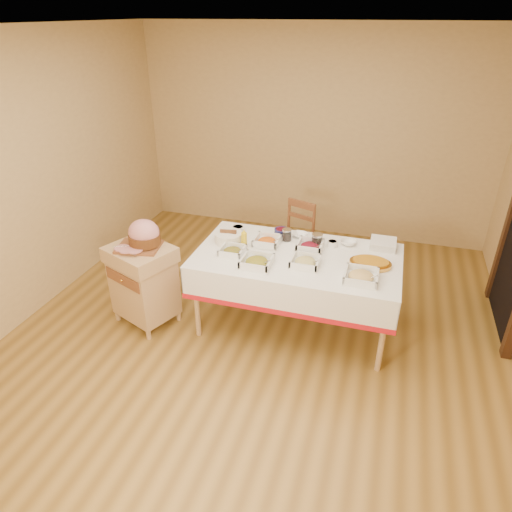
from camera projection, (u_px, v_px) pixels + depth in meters
The scene contains 22 objects.
room_shell at pixel (255, 208), 3.65m from camera, with size 5.00×5.00×5.00m.
dining_table at pixel (297, 271), 4.16m from camera, with size 1.82×1.02×0.76m.
butcher_cart at pixel (144, 280), 4.29m from camera, with size 0.70×0.65×0.80m.
dining_chair at pixel (294, 239), 5.11m from camera, with size 0.48×0.47×0.85m.
ham_on_board at pixel (143, 236), 4.09m from camera, with size 0.40×0.38×0.26m.
serving_dish_a at pixel (232, 251), 4.09m from camera, with size 0.22×0.21×0.09m.
serving_dish_b at pixel (257, 262), 3.91m from camera, with size 0.26×0.26×0.11m.
serving_dish_c at pixel (305, 262), 3.91m from camera, with size 0.24×0.24×0.10m.
serving_dish_d at pixel (361, 276), 3.69m from camera, with size 0.27×0.27×0.10m.
serving_dish_e at pixel (267, 241), 4.25m from camera, with size 0.24×0.23×0.11m.
serving_dish_f at pixel (310, 246), 4.17m from camera, with size 0.24×0.23×0.11m.
small_bowl_left at pixel (238, 229), 4.50m from camera, with size 0.13×0.13×0.06m.
small_bowl_mid at pixel (281, 231), 4.45m from camera, with size 0.14×0.14×0.06m.
small_bowl_right at pixel (332, 243), 4.23m from camera, with size 0.10×0.10×0.05m.
bowl_white_imported at pixel (300, 235), 4.41m from camera, with size 0.15×0.15×0.04m, color white.
bowl_small_imported at pixel (348, 242), 4.25m from camera, with size 0.14×0.14×0.04m, color white.
preserve_jar_left at pixel (287, 235), 4.32m from camera, with size 0.09×0.09×0.11m.
preserve_jar_right at pixel (317, 241), 4.20m from camera, with size 0.10×0.10×0.13m.
mustard_bottle at pixel (244, 239), 4.21m from camera, with size 0.05×0.05×0.17m.
bread_basket at pixel (228, 237), 4.29m from camera, with size 0.26×0.26×0.11m.
plate_stack at pixel (383, 244), 4.20m from camera, with size 0.23×0.23×0.07m.
brass_platter at pixel (370, 263), 3.91m from camera, with size 0.36×0.26×0.05m.
Camera 1 is at (1.00, -3.24, 2.69)m, focal length 32.00 mm.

